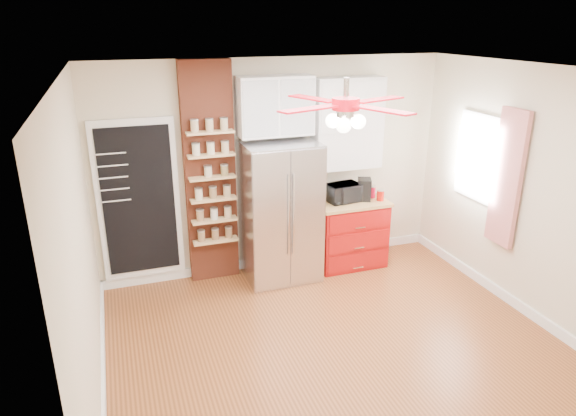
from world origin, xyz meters
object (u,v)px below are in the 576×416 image
object	(u,v)px
ceiling_fan	(346,105)
pantry_jar_oats	(208,172)
coffee_maker	(364,189)
canister_left	(380,196)
fridge	(281,212)
red_cabinet	(349,232)
toaster_oven	(343,193)

from	to	relation	value
ceiling_fan	pantry_jar_oats	distance (m)	2.23
coffee_maker	pantry_jar_oats	world-z (taller)	pantry_jar_oats
coffee_maker	canister_left	distance (m)	0.22
fridge	red_cabinet	world-z (taller)	fridge
canister_left	pantry_jar_oats	size ratio (longest dim) A/B	1.13
red_cabinet	canister_left	distance (m)	0.65
ceiling_fan	canister_left	bearing A→B (deg)	50.27
red_cabinet	toaster_oven	size ratio (longest dim) A/B	2.21
fridge	red_cabinet	xyz separation A→B (m)	(0.97, 0.05, -0.42)
fridge	red_cabinet	size ratio (longest dim) A/B	1.86
canister_left	pantry_jar_oats	bearing A→B (deg)	173.75
canister_left	fridge	bearing A→B (deg)	176.68
red_cabinet	toaster_oven	bearing A→B (deg)	-176.90
pantry_jar_oats	canister_left	bearing A→B (deg)	-6.25
fridge	pantry_jar_oats	world-z (taller)	fridge
ceiling_fan	pantry_jar_oats	bearing A→B (deg)	116.48
toaster_oven	coffee_maker	xyz separation A→B (m)	(0.29, -0.02, 0.02)
fridge	canister_left	distance (m)	1.35
red_cabinet	ceiling_fan	xyz separation A→B (m)	(-0.92, -1.68, 1.97)
fridge	ceiling_fan	xyz separation A→B (m)	(0.05, -1.63, 1.55)
red_cabinet	coffee_maker	world-z (taller)	coffee_maker
red_cabinet	coffee_maker	bearing A→B (deg)	-9.27
toaster_oven	pantry_jar_oats	bearing A→B (deg)	167.84
fridge	ceiling_fan	world-z (taller)	ceiling_fan
ceiling_fan	toaster_oven	xyz separation A→B (m)	(0.82, 1.67, -1.41)
fridge	ceiling_fan	distance (m)	2.25
ceiling_fan	coffee_maker	world-z (taller)	ceiling_fan
coffee_maker	pantry_jar_oats	bearing A→B (deg)	-160.93
red_cabinet	ceiling_fan	size ratio (longest dim) A/B	0.67
ceiling_fan	toaster_oven	bearing A→B (deg)	63.99
toaster_oven	fridge	bearing A→B (deg)	174.68
red_cabinet	fridge	bearing A→B (deg)	-177.05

